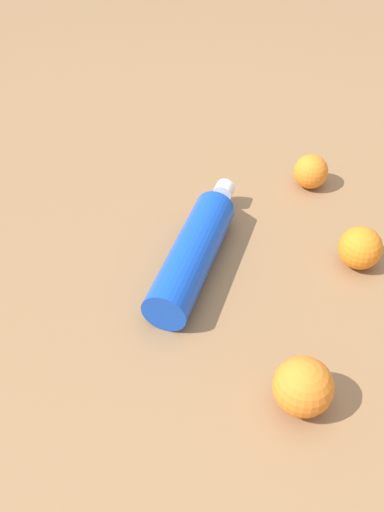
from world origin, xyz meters
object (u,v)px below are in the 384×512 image
at_px(orange_0, 311,172).
at_px(orange_2, 303,387).
at_px(water_bottle, 196,247).
at_px(orange_1, 360,248).

xyz_separation_m(orange_0, orange_2, (-0.01, -0.45, 0.01)).
xyz_separation_m(water_bottle, orange_1, (0.24, 0.04, 0.00)).
relative_size(water_bottle, orange_2, 4.15).
relative_size(orange_0, orange_1, 0.92).
xyz_separation_m(orange_1, orange_2, (-0.08, -0.26, 0.00)).
bearing_deg(orange_1, orange_0, 111.39).
bearing_deg(orange_1, orange_2, -107.10).
height_order(water_bottle, orange_2, orange_2).
distance_m(water_bottle, orange_0, 0.28).
height_order(water_bottle, orange_0, water_bottle).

